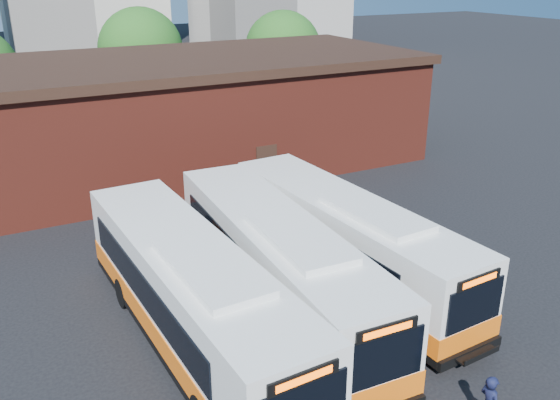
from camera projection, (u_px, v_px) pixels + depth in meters
ground at (375, 336)px, 19.29m from camera, size 220.00×220.00×0.00m
bus_west at (192, 300)px, 18.23m from camera, size 3.36×13.38×3.61m
bus_midwest at (278, 269)px, 20.14m from camera, size 3.25×13.22×3.57m
bus_mideast at (346, 243)px, 22.13m from camera, size 3.44×12.84×3.46m
depot_building at (174, 112)px, 34.56m from camera, size 28.60×12.60×6.40m
tree_mid at (141, 50)px, 46.28m from camera, size 6.56×6.56×8.36m
tree_east at (283, 49)px, 48.65m from camera, size 6.24×6.24×7.96m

